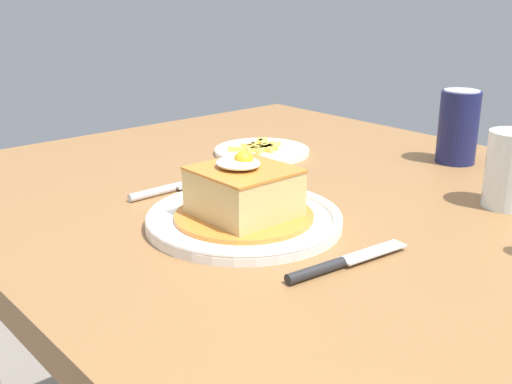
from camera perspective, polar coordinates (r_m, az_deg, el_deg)
The scene contains 8 objects.
dining_table at distance 0.90m, azimuth 7.95°, elevation -8.03°, with size 1.24×0.90×0.77m.
main_plate at distance 0.78m, azimuth -1.11°, elevation -2.47°, with size 0.25×0.25×0.02m.
sandwich_meal at distance 0.77m, azimuth -1.14°, elevation -0.22°, with size 0.18×0.18×0.09m.
fork at distance 0.91m, azimuth -8.46°, elevation 0.21°, with size 0.02×0.14×0.01m.
knife at distance 0.67m, azimuth 7.13°, elevation -6.72°, with size 0.03×0.17×0.01m.
soda_can at distance 1.10m, azimuth 18.18°, elevation 5.74°, with size 0.07×0.07×0.12m.
drinking_glass at distance 0.90m, azimuth 22.45°, elevation 1.48°, with size 0.07×0.07×0.10m.
side_plate_fries at distance 1.11m, azimuth 0.52°, elevation 3.84°, with size 0.17×0.17×0.02m.
Camera 1 is at (0.52, -0.62, 1.06)m, focal length 43.28 mm.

